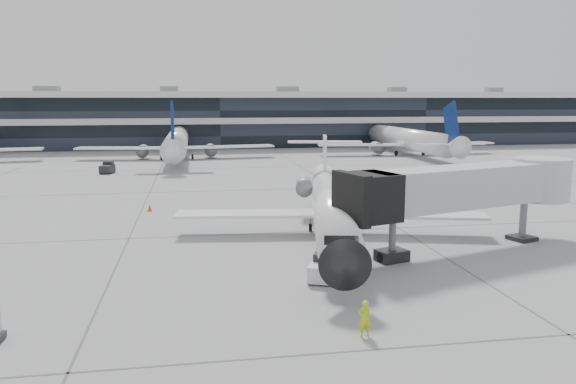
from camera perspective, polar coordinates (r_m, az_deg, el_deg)
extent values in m
plane|color=gray|center=(41.43, -1.96, -4.19)|extent=(220.00, 220.00, 0.00)
cube|color=black|center=(122.12, -7.14, 7.13)|extent=(170.00, 22.00, 10.00)
cylinder|color=white|center=(39.76, 4.36, -1.63)|extent=(6.79, 22.46, 2.52)
cone|color=black|center=(27.62, 5.62, -6.61)|extent=(2.98, 3.05, 2.52)
cone|color=white|center=(52.22, 3.69, 1.34)|extent=(2.92, 3.39, 2.39)
cube|color=white|center=(40.96, -4.23, -2.23)|extent=(10.49, 3.68, 0.21)
cube|color=white|center=(41.54, 12.68, -2.28)|extent=(10.54, 5.02, 0.21)
cylinder|color=slate|center=(47.19, 1.65, 0.61)|extent=(1.99, 3.38, 1.40)
cylinder|color=slate|center=(47.35, 6.18, 0.58)|extent=(1.99, 3.38, 1.40)
cube|color=white|center=(51.43, 3.74, 3.42)|extent=(0.72, 2.43, 4.20)
cube|color=white|center=(51.67, 3.74, 5.11)|extent=(6.88, 2.76, 0.15)
cylinder|color=black|center=(31.64, 5.10, -8.07)|extent=(0.27, 0.55, 0.52)
cylinder|color=black|center=(41.93, 2.29, -3.61)|extent=(0.34, 0.63, 0.60)
cylinder|color=black|center=(42.06, 6.11, -3.62)|extent=(0.34, 0.63, 0.60)
cube|color=#ADB0B2|center=(37.65, 17.21, 0.55)|extent=(13.93, 6.73, 2.55)
cube|color=black|center=(33.17, 8.40, -0.45)|extent=(3.37, 3.76, 2.75)
cylinder|color=slate|center=(34.71, 10.54, -4.71)|extent=(0.43, 0.43, 2.75)
cube|color=black|center=(34.97, 10.49, -6.35)|extent=(2.10, 1.84, 0.69)
cylinder|color=slate|center=(42.39, 22.77, -2.59)|extent=(0.49, 0.49, 2.94)
cylinder|color=#ADB0B2|center=(43.07, 24.27, 1.21)|extent=(3.93, 3.93, 2.94)
imported|color=#BBD716|center=(23.99, 7.78, -12.62)|extent=(0.63, 0.47, 1.57)
cube|color=silver|center=(30.82, 3.51, -7.99)|extent=(2.03, 2.49, 0.88)
cube|color=black|center=(31.11, 3.69, -6.69)|extent=(1.34, 1.24, 0.49)
cylinder|color=black|center=(31.75, 2.79, -8.07)|extent=(0.33, 0.47, 0.43)
cylinder|color=black|center=(31.57, 4.74, -8.19)|extent=(0.33, 0.47, 0.43)
cylinder|color=black|center=(30.28, 2.22, -8.94)|extent=(0.33, 0.47, 0.43)
cylinder|color=black|center=(30.10, 4.26, -9.08)|extent=(0.33, 0.47, 0.43)
cone|color=#FF430D|center=(50.84, -13.88, -1.54)|extent=(0.41, 0.41, 0.64)
cube|color=#FF430D|center=(50.89, -13.87, -1.88)|extent=(0.56, 0.56, 0.03)
cube|color=black|center=(78.21, -17.89, 2.26)|extent=(1.86, 2.66, 1.00)
cube|color=black|center=(78.65, -17.78, 2.79)|extent=(1.38, 1.20, 0.55)
cylinder|color=black|center=(79.28, -18.08, 2.08)|extent=(0.29, 0.52, 0.49)
cylinder|color=black|center=(78.89, -17.25, 2.08)|extent=(0.29, 0.52, 0.49)
cylinder|color=black|center=(77.62, -18.51, 1.91)|extent=(0.29, 0.52, 0.49)
cylinder|color=black|center=(77.22, -17.66, 1.91)|extent=(0.29, 0.52, 0.49)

